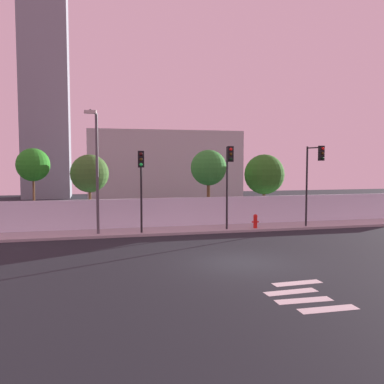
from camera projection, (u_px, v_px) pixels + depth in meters
The scene contains 15 objects.
ground_plane at pixel (241, 263), 17.38m from camera, with size 80.00×80.00×0.00m, color black.
sidewalk at pixel (194, 230), 25.32m from camera, with size 36.00×2.40×0.15m, color #A4A4A4.
perimeter_wall at pixel (189, 212), 26.50m from camera, with size 36.00×0.18×1.80m, color silver.
crosswalk_marking at pixel (304, 295), 13.10m from camera, with size 2.49×3.03×0.01m.
traffic_light_left at pixel (314, 168), 25.51m from camera, with size 0.48×1.51×5.05m.
traffic_light_center at pixel (229, 170), 24.37m from camera, with size 0.36×1.21×4.98m.
traffic_light_right at pixel (141, 174), 22.98m from camera, with size 0.39×1.53×4.67m.
street_lamp_curbside at pixel (96, 163), 22.95m from camera, with size 0.71×2.14×6.78m.
fire_hydrant at pixel (255, 221), 25.52m from camera, with size 0.44×0.26×0.86m.
roadside_tree_leftmost at pixel (33, 165), 25.48m from camera, with size 2.04×2.04×5.07m.
roadside_tree_midleft at pixel (90, 174), 26.32m from camera, with size 2.42×2.42×4.71m.
roadside_tree_midright at pixel (209, 168), 28.15m from camera, with size 2.43×2.43×5.05m.
roadside_tree_rightmost at pixel (264, 174), 29.15m from camera, with size 2.82×2.82×4.76m.
low_building_distant at pixel (163, 169), 40.06m from camera, with size 14.26×6.00×7.11m, color #ABABAB.
tower_on_skyline at pixel (45, 95), 48.28m from camera, with size 5.29×5.00×23.98m, color gray.
Camera 1 is at (-6.04, -16.15, 4.23)m, focal length 38.71 mm.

